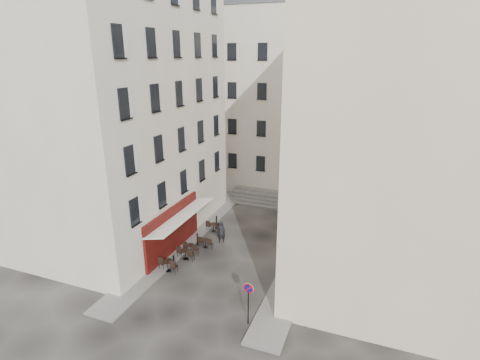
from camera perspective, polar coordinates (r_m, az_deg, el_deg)
The scene contains 18 objects.
ground at distance 25.86m, azimuth -2.46°, elevation -13.54°, with size 90.00×90.00×0.00m, color black.
sidewalk_left at distance 30.71m, azimuth -7.28°, elevation -8.04°, with size 2.00×22.00×0.12m, color slate.
sidewalk_right at distance 27.15m, azimuth 9.08°, elevation -11.94°, with size 2.00×18.00×0.12m, color slate.
building_left at distance 30.27m, azimuth -19.29°, elevation 11.05°, with size 12.20×16.20×20.60m.
building_right at distance 24.02m, azimuth 24.70°, elevation 6.24°, with size 12.20×14.20×18.60m.
building_back at distance 40.51m, azimuth 6.92°, elevation 12.17°, with size 18.20×10.20×18.60m.
cafe_storefront at distance 27.51m, azimuth -10.04°, elevation -7.28°, with size 1.74×7.30×3.50m.
stone_steps at distance 36.34m, azimuth 5.40°, elevation -3.05°, with size 9.00×3.15×0.80m.
bollard_near at distance 26.14m, azimuth -10.08°, elevation -12.11°, with size 0.12×0.12×0.98m.
bollard_mid at distance 28.79m, azimuth -6.51°, elevation -8.88°, with size 0.12×0.12×0.98m.
bollard_far at distance 31.61m, azimuth -3.60°, elevation -6.18°, with size 0.12×0.12×0.98m.
no_parking_sign at distance 20.47m, azimuth 1.27°, elevation -17.21°, with size 0.57×0.12×2.51m.
bistro_table_a at distance 25.92m, azimuth -10.90°, elevation -12.56°, with size 1.35×0.63×0.95m.
bistro_table_b at distance 27.06m, azimuth -8.28°, elevation -11.01°, with size 1.31×0.62×0.92m.
bistro_table_c at distance 27.76m, azimuth -7.47°, elevation -10.23°, with size 1.22×0.57×0.86m.
bistro_table_d at distance 28.40m, azimuth -5.26°, elevation -9.46°, with size 1.19×0.56×0.84m.
bistro_table_e at distance 30.74m, azimuth -4.04°, elevation -7.09°, with size 1.25×0.59×0.88m.
pedestrian at distance 28.86m, azimuth -2.88°, elevation -7.90°, with size 0.65×0.42×1.77m, color black.
Camera 1 is at (8.82, -20.05, 13.75)m, focal length 28.00 mm.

